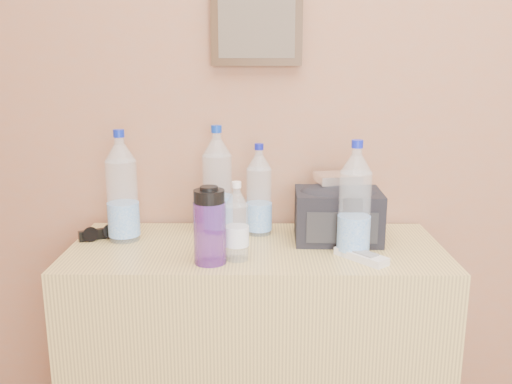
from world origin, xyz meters
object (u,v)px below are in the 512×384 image
(pet_large_b, at_px, (217,186))
(pet_large_c, at_px, (259,194))
(dresser, at_px, (256,350))
(sunglasses, at_px, (100,234))
(pet_small, at_px, (237,226))
(ac_remote, at_px, (361,256))
(nalgene_bottle, at_px, (210,226))
(pet_large_d, at_px, (355,205))
(toiletry_bag, at_px, (338,212))
(pet_large_a, at_px, (122,192))
(foil_packet, at_px, (338,178))

(pet_large_b, height_order, pet_large_c, pet_large_b)
(dresser, distance_m, sunglasses, 0.64)
(pet_small, bearing_deg, ac_remote, -0.43)
(nalgene_bottle, bearing_deg, pet_large_d, 10.19)
(nalgene_bottle, relative_size, toiletry_bag, 0.83)
(ac_remote, bearing_deg, pet_small, -130.70)
(pet_large_a, bearing_deg, sunglasses, 175.42)
(dresser, height_order, sunglasses, sunglasses)
(dresser, relative_size, pet_large_c, 3.82)
(pet_small, relative_size, ac_remote, 1.40)
(pet_large_d, relative_size, sunglasses, 2.60)
(dresser, distance_m, toiletry_bag, 0.53)
(dresser, bearing_deg, toiletry_bag, 13.27)
(pet_small, bearing_deg, dresser, 65.32)
(pet_large_b, distance_m, pet_large_c, 0.14)
(dresser, relative_size, sunglasses, 8.78)
(dresser, xyz_separation_m, pet_large_c, (0.01, 0.13, 0.50))
(dresser, height_order, nalgene_bottle, nalgene_bottle)
(pet_large_d, relative_size, toiletry_bag, 1.27)
(pet_large_b, xyz_separation_m, nalgene_bottle, (0.00, -0.30, -0.05))
(pet_large_b, bearing_deg, ac_remote, -31.90)
(ac_remote, bearing_deg, sunglasses, -143.08)
(pet_small, distance_m, nalgene_bottle, 0.08)
(dresser, bearing_deg, nalgene_bottle, -131.39)
(pet_large_b, bearing_deg, sunglasses, -167.16)
(dresser, bearing_deg, sunglasses, 172.84)
(pet_large_d, xyz_separation_m, sunglasses, (-0.80, 0.14, -0.14))
(toiletry_bag, bearing_deg, foil_packet, 91.76)
(dresser, relative_size, nalgene_bottle, 5.18)
(dresser, bearing_deg, pet_large_d, -13.91)
(dresser, distance_m, pet_small, 0.48)
(ac_remote, xyz_separation_m, foil_packet, (-0.04, 0.21, 0.19))
(ac_remote, height_order, foil_packet, foil_packet)
(pet_large_a, height_order, toiletry_bag, pet_large_a)
(pet_large_a, relative_size, pet_large_b, 0.99)
(pet_large_d, bearing_deg, sunglasses, 170.36)
(pet_large_b, height_order, sunglasses, pet_large_b)
(pet_large_c, bearing_deg, pet_large_b, 170.50)
(pet_large_a, bearing_deg, foil_packet, 2.82)
(pet_large_d, distance_m, toiletry_bag, 0.15)
(pet_large_b, relative_size, pet_large_d, 1.05)
(dresser, relative_size, pet_small, 5.02)
(pet_large_a, distance_m, nalgene_bottle, 0.36)
(pet_small, xyz_separation_m, ac_remote, (0.36, -0.00, -0.09))
(dresser, distance_m, ac_remote, 0.50)
(pet_large_a, xyz_separation_m, pet_large_c, (0.43, 0.07, -0.02))
(pet_large_b, xyz_separation_m, sunglasses, (-0.38, -0.09, -0.14))
(foil_packet, bearing_deg, pet_large_d, -80.03)
(pet_small, height_order, toiletry_bag, pet_small)
(pet_large_c, height_order, ac_remote, pet_large_c)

